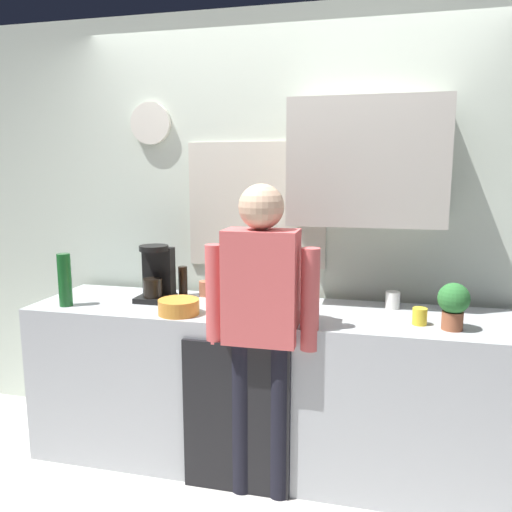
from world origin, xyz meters
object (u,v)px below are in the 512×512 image
object	(u,v)px
bottle_green_wine	(65,280)
potted_plant	(453,303)
bottle_amber_beer	(278,295)
bottle_red_vinegar	(252,292)
cup_yellow_cup	(420,316)
bottle_dark_sauce	(183,281)
bottle_clear_soda	(262,277)
mixing_bowl	(179,307)
bottle_olive_oil	(233,293)
person_at_sink	(261,317)
coffee_maker	(157,276)
dish_soap	(288,307)
cup_white_mug	(393,300)
cup_terracotta_mug	(206,289)

from	to	relation	value
bottle_green_wine	potted_plant	size ratio (longest dim) A/B	1.30
bottle_amber_beer	bottle_red_vinegar	world-z (taller)	bottle_amber_beer
bottle_green_wine	cup_yellow_cup	xyz separation A→B (m)	(1.93, 0.09, -0.11)
bottle_dark_sauce	bottle_clear_soda	bearing A→B (deg)	-1.19
mixing_bowl	bottle_olive_oil	bearing A→B (deg)	5.59
cup_yellow_cup	person_at_sink	xyz separation A→B (m)	(-0.76, -0.20, 0.00)
bottle_clear_soda	potted_plant	bearing A→B (deg)	-17.84
coffee_maker	dish_soap	xyz separation A→B (m)	(0.83, -0.27, -0.07)
bottle_red_vinegar	bottle_dark_sauce	xyz separation A→B (m)	(-0.50, 0.27, -0.02)
bottle_red_vinegar	mixing_bowl	size ratio (longest dim) A/B	1.00
bottle_dark_sauce	cup_white_mug	bearing A→B (deg)	-0.52
cup_white_mug	mixing_bowl	xyz separation A→B (m)	(-1.12, -0.38, -0.01)
bottle_red_vinegar	potted_plant	distance (m)	1.02
coffee_maker	bottle_dark_sauce	size ratio (longest dim) A/B	1.83
bottle_amber_beer	mixing_bowl	bearing A→B (deg)	-170.06
mixing_bowl	dish_soap	world-z (taller)	dish_soap
bottle_red_vinegar	bottle_amber_beer	bearing A→B (deg)	-13.14
bottle_dark_sauce	mixing_bowl	xyz separation A→B (m)	(0.13, -0.39, -0.05)
coffee_maker	person_at_sink	bearing A→B (deg)	-26.64
potted_plant	cup_yellow_cup	bearing A→B (deg)	162.66
bottle_olive_oil	potted_plant	xyz separation A→B (m)	(1.09, 0.03, 0.01)
bottle_olive_oil	mixing_bowl	xyz separation A→B (m)	(-0.29, -0.03, -0.09)
potted_plant	person_at_sink	distance (m)	0.93
bottle_olive_oil	coffee_maker	bearing A→B (deg)	156.89
cup_white_mug	dish_soap	bearing A→B (deg)	-142.73
cup_yellow_cup	bottle_clear_soda	bearing A→B (deg)	162.08
bottle_red_vinegar	cup_yellow_cup	xyz separation A→B (m)	(0.87, -0.03, -0.07)
mixing_bowl	dish_soap	xyz separation A→B (m)	(0.59, -0.02, 0.04)
cup_white_mug	bottle_green_wine	bearing A→B (deg)	-168.28
bottle_amber_beer	bottle_green_wine	bearing A→B (deg)	-176.07
bottle_clear_soda	dish_soap	bearing A→B (deg)	-60.68
bottle_red_vinegar	person_at_sink	distance (m)	0.26
coffee_maker	dish_soap	size ratio (longest dim) A/B	1.83
potted_plant	dish_soap	bearing A→B (deg)	-174.80
coffee_maker	potted_plant	bearing A→B (deg)	-7.03
bottle_green_wine	cup_yellow_cup	distance (m)	1.93
bottle_amber_beer	bottle_clear_soda	size ratio (longest dim) A/B	0.82
coffee_maker	dish_soap	bearing A→B (deg)	-18.12
bottle_olive_oil	bottle_green_wine	distance (m)	0.98
bottle_olive_oil	potted_plant	world-z (taller)	bottle_olive_oil
dish_soap	mixing_bowl	bearing A→B (deg)	178.47
cup_terracotta_mug	person_at_sink	bearing A→B (deg)	-47.70
mixing_bowl	cup_terracotta_mug	bearing A→B (deg)	88.80
bottle_amber_beer	dish_soap	world-z (taller)	bottle_amber_beer
coffee_maker	cup_yellow_cup	size ratio (longest dim) A/B	3.88
coffee_maker	bottle_olive_oil	world-z (taller)	coffee_maker
cup_yellow_cup	bottle_dark_sauce	bearing A→B (deg)	167.97
dish_soap	cup_white_mug	bearing A→B (deg)	37.27
mixing_bowl	person_at_sink	size ratio (longest dim) A/B	0.14
bottle_amber_beer	mixing_bowl	size ratio (longest dim) A/B	1.05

